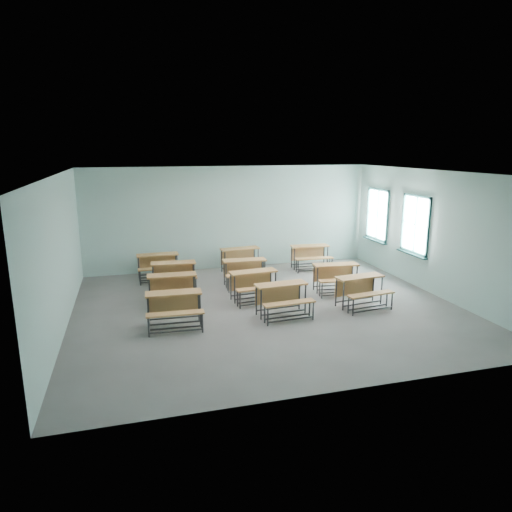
# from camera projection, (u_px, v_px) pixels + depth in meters

# --- Properties ---
(room) EXTENTS (9.04, 8.04, 3.24)m
(room) POSITION_uv_depth(u_px,v_px,m) (271.00, 242.00, 10.64)
(room) COLOR slate
(room) RESTS_ON ground
(desk_unit_r0c0) EXTENTS (1.22, 0.85, 0.74)m
(desk_unit_r0c0) POSITION_uv_depth(u_px,v_px,m) (174.00, 304.00, 9.69)
(desk_unit_r0c0) COLOR #B37740
(desk_unit_r0c0) RESTS_ON ground
(desk_unit_r0c1) EXTENTS (1.24, 0.88, 0.74)m
(desk_unit_r0c1) POSITION_uv_depth(u_px,v_px,m) (283.00, 295.00, 10.32)
(desk_unit_r0c1) COLOR #B37740
(desk_unit_r0c1) RESTS_ON ground
(desk_unit_r0c2) EXTENTS (1.27, 0.93, 0.74)m
(desk_unit_r0c2) POSITION_uv_depth(u_px,v_px,m) (362.00, 287.00, 10.91)
(desk_unit_r0c2) COLOR #B37740
(desk_unit_r0c2) RESTS_ON ground
(desk_unit_r1c0) EXTENTS (1.21, 0.84, 0.74)m
(desk_unit_r1c0) POSITION_uv_depth(u_px,v_px,m) (172.00, 285.00, 11.05)
(desk_unit_r1c0) COLOR #B37740
(desk_unit_r1c0) RESTS_ON ground
(desk_unit_r1c1) EXTENTS (1.25, 0.90, 0.74)m
(desk_unit_r1c1) POSITION_uv_depth(u_px,v_px,m) (255.00, 281.00, 11.37)
(desk_unit_r1c1) COLOR #B37740
(desk_unit_r1c1) RESTS_ON ground
(desk_unit_r1c2) EXTENTS (1.26, 0.91, 0.74)m
(desk_unit_r1c2) POSITION_uv_depth(u_px,v_px,m) (337.00, 274.00, 12.04)
(desk_unit_r1c2) COLOR #B37740
(desk_unit_r1c2) RESTS_ON ground
(desk_unit_r2c0) EXTENTS (1.23, 0.86, 0.74)m
(desk_unit_r2c0) POSITION_uv_depth(u_px,v_px,m) (174.00, 272.00, 12.23)
(desk_unit_r2c0) COLOR #B37740
(desk_unit_r2c0) RESTS_ON ground
(desk_unit_r2c1) EXTENTS (1.22, 0.84, 0.74)m
(desk_unit_r2c1) POSITION_uv_depth(u_px,v_px,m) (245.00, 269.00, 12.53)
(desk_unit_r2c1) COLOR #B37740
(desk_unit_r2c1) RESTS_ON ground
(desk_unit_r3c0) EXTENTS (1.20, 0.82, 0.74)m
(desk_unit_r3c0) POSITION_uv_depth(u_px,v_px,m) (158.00, 263.00, 13.19)
(desk_unit_r3c0) COLOR #B37740
(desk_unit_r3c0) RESTS_ON ground
(desk_unit_r3c1) EXTENTS (1.27, 0.93, 0.74)m
(desk_unit_r3c1) POSITION_uv_depth(u_px,v_px,m) (241.00, 256.00, 13.97)
(desk_unit_r3c1) COLOR #B37740
(desk_unit_r3c1) RESTS_ON ground
(desk_unit_r3c2) EXTENTS (1.24, 0.87, 0.74)m
(desk_unit_r3c2) POSITION_uv_depth(u_px,v_px,m) (311.00, 253.00, 14.36)
(desk_unit_r3c2) COLOR #B37740
(desk_unit_r3c2) RESTS_ON ground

